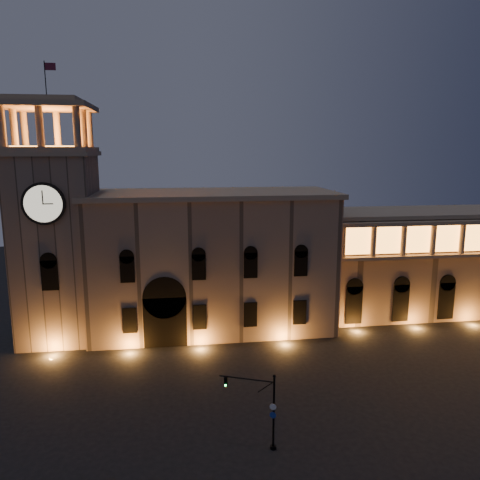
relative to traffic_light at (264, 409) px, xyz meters
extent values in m
plane|color=black|center=(0.17, 4.08, -3.25)|extent=(160.00, 160.00, 0.00)
cube|color=#8A6F5A|center=(-1.83, 26.08, 5.25)|extent=(30.00, 12.00, 17.00)
cube|color=gray|center=(-1.83, 26.08, 14.05)|extent=(30.80, 12.80, 0.60)
cube|color=black|center=(-7.83, 20.68, -0.25)|extent=(5.00, 1.40, 6.00)
cylinder|color=black|center=(-7.83, 20.68, 2.75)|extent=(5.00, 1.40, 5.00)
cube|color=orange|center=(-7.83, 20.48, -0.45)|extent=(4.20, 0.20, 5.00)
cube|color=#8A6F5A|center=(-20.33, 25.08, 7.75)|extent=(9.00, 9.00, 22.00)
cube|color=gray|center=(-20.33, 25.08, 19.00)|extent=(9.80, 9.80, 0.50)
cylinder|color=black|center=(-20.33, 20.40, 13.75)|extent=(4.60, 0.35, 4.60)
cylinder|color=beige|center=(-20.33, 20.26, 13.75)|extent=(4.00, 0.12, 4.00)
cube|color=gray|center=(-20.33, 25.08, 19.50)|extent=(9.40, 9.40, 0.50)
cube|color=orange|center=(-20.33, 25.08, 19.80)|extent=(6.80, 6.80, 0.15)
cylinder|color=gray|center=(-24.13, 21.28, 21.85)|extent=(0.76, 0.76, 4.20)
cylinder|color=gray|center=(-20.33, 21.28, 21.85)|extent=(0.76, 0.76, 4.20)
cylinder|color=gray|center=(-16.53, 21.28, 21.85)|extent=(0.76, 0.76, 4.20)
cylinder|color=gray|center=(-24.13, 28.88, 21.85)|extent=(0.76, 0.76, 4.20)
cylinder|color=gray|center=(-20.33, 28.88, 21.85)|extent=(0.76, 0.76, 4.20)
cylinder|color=gray|center=(-16.53, 28.88, 21.85)|extent=(0.76, 0.76, 4.20)
cylinder|color=gray|center=(-24.13, 25.08, 21.85)|extent=(0.76, 0.76, 4.20)
cylinder|color=gray|center=(-16.53, 25.08, 21.85)|extent=(0.76, 0.76, 4.20)
cube|color=gray|center=(-20.33, 25.08, 24.25)|extent=(9.80, 9.80, 0.60)
cube|color=gray|center=(-20.33, 25.08, 24.85)|extent=(7.50, 7.50, 0.60)
cylinder|color=black|center=(-20.33, 25.08, 27.15)|extent=(0.10, 0.10, 4.00)
plane|color=#55182C|center=(-19.73, 25.08, 28.55)|extent=(1.20, 0.00, 1.20)
cube|color=#856955|center=(32.17, 28.08, 3.75)|extent=(40.00, 10.00, 14.00)
cube|color=gray|center=(32.17, 28.08, 11.00)|extent=(40.60, 10.60, 0.50)
cube|color=gray|center=(32.17, 22.58, 6.05)|extent=(40.00, 1.20, 0.40)
cube|color=gray|center=(32.17, 22.58, 10.35)|extent=(40.00, 1.40, 0.50)
cube|color=orange|center=(32.17, 23.13, 8.25)|extent=(38.00, 0.15, 3.60)
cylinder|color=gray|center=(14.17, 22.58, 8.25)|extent=(0.70, 0.70, 4.00)
cylinder|color=gray|center=(18.17, 22.58, 8.25)|extent=(0.70, 0.70, 4.00)
cylinder|color=gray|center=(22.17, 22.58, 8.25)|extent=(0.70, 0.70, 4.00)
cylinder|color=gray|center=(26.17, 22.58, 8.25)|extent=(0.70, 0.70, 4.00)
cylinder|color=gray|center=(30.17, 22.58, 8.25)|extent=(0.70, 0.70, 4.00)
cylinder|color=black|center=(0.71, -0.28, -0.26)|extent=(0.17, 0.17, 5.98)
cylinder|color=black|center=(0.71, -0.28, -3.12)|extent=(0.48, 0.48, 0.26)
sphere|color=black|center=(0.71, -0.28, 2.82)|extent=(0.24, 0.24, 0.24)
cylinder|color=black|center=(-1.27, 0.52, 2.31)|extent=(4.00, 1.70, 0.10)
cube|color=black|center=(-2.78, 1.13, 1.88)|extent=(0.33, 0.32, 0.73)
cylinder|color=#0CE53F|center=(-2.83, 1.01, 1.64)|extent=(0.17, 0.12, 0.15)
cylinder|color=silver|center=(0.62, -0.37, 0.34)|extent=(0.49, 0.22, 0.51)
cylinder|color=navy|center=(0.62, -0.37, -0.34)|extent=(0.49, 0.22, 0.51)
camera|label=1|loc=(-6.26, -31.99, 19.41)|focal=35.00mm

